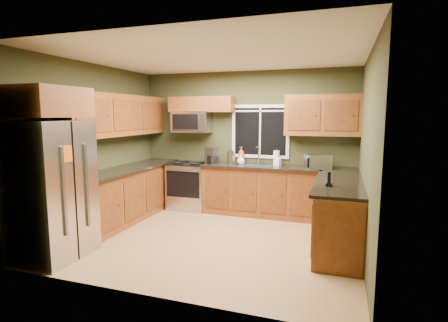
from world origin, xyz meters
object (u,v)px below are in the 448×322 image
Objects in this scene: refrigerator at (53,190)px; paper_towel_roll at (276,158)px; soap_bottle_b at (278,160)px; kettle at (231,157)px; soap_bottle_a at (241,155)px; microwave at (192,122)px; coffee_maker at (211,156)px; toaster_oven at (318,162)px; soap_bottle_c at (241,160)px; range at (190,185)px; cordless_phone at (329,182)px.

refrigerator is 6.15× the size of paper_towel_roll.
paper_towel_roll is 0.13m from soap_bottle_b.
kettle is 0.90m from soap_bottle_b.
soap_bottle_a is at bearing 166.08° from soap_bottle_b.
microwave is 0.82m from coffee_maker.
soap_bottle_c is at bearing 175.50° from toaster_oven.
microwave is 1.19m from soap_bottle_a.
refrigerator reaches higher than paper_towel_roll.
kettle is 0.97× the size of paper_towel_roll.
kettle is at bearing -131.64° from soap_bottle_a.
range is 1.19m from soap_bottle_c.
paper_towel_roll reaches higher than kettle.
microwave is at bearing -174.61° from soap_bottle_a.
range is 3.16m from cordless_phone.
range is 3.01× the size of soap_bottle_a.
kettle is at bearing 14.44° from coffee_maker.
paper_towel_roll reaches higher than cordless_phone.
range is 0.78m from coffee_maker.
toaster_oven is 0.72m from soap_bottle_b.
refrigerator is at bearing -121.84° from soap_bottle_c.
kettle reaches higher than soap_bottle_b.
coffee_maker is 0.38m from kettle.
kettle is at bearing 172.28° from soap_bottle_c.
toaster_oven is at bearing -5.03° from microwave.
microwave reaches higher than soap_bottle_b.
paper_towel_roll reaches higher than soap_bottle_c.
refrigerator is 2.89m from range.
soap_bottle_a is (0.52, 0.27, 0.01)m from coffee_maker.
kettle is at bearing -173.40° from paper_towel_roll.
refrigerator is 1.92× the size of range.
soap_bottle_c is at bearing -75.80° from soap_bottle_a.
soap_bottle_a is at bearing 133.60° from cordless_phone.
coffee_maker is 1.04× the size of paper_towel_roll.
range is (0.69, 2.77, -0.43)m from refrigerator.
refrigerator is at bearing -118.50° from kettle.
coffee_maker is 1.73× the size of soap_bottle_c.
soap_bottle_c is (0.57, 0.07, -0.05)m from coffee_maker.
soap_bottle_b is 0.70m from soap_bottle_c.
paper_towel_roll is at bearing 162.71° from toaster_oven.
kettle reaches higher than soap_bottle_c.
coffee_maker is at bearing 66.84° from refrigerator.
paper_towel_roll is (1.70, 0.02, -0.66)m from microwave.
refrigerator reaches higher than toaster_oven.
soap_bottle_a reaches higher than coffee_maker.
soap_bottle_b is (-0.71, 0.13, -0.03)m from toaster_oven.
toaster_oven reaches higher than soap_bottle_b.
paper_towel_roll is 1.65× the size of soap_bottle_c.
soap_bottle_a is (-1.46, 0.31, 0.03)m from toaster_oven.
microwave reaches higher than paper_towel_roll.
soap_bottle_a reaches higher than soap_bottle_c.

